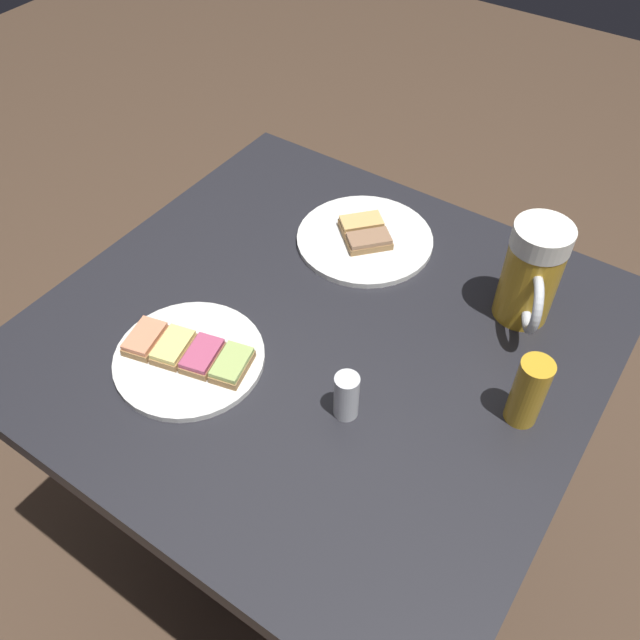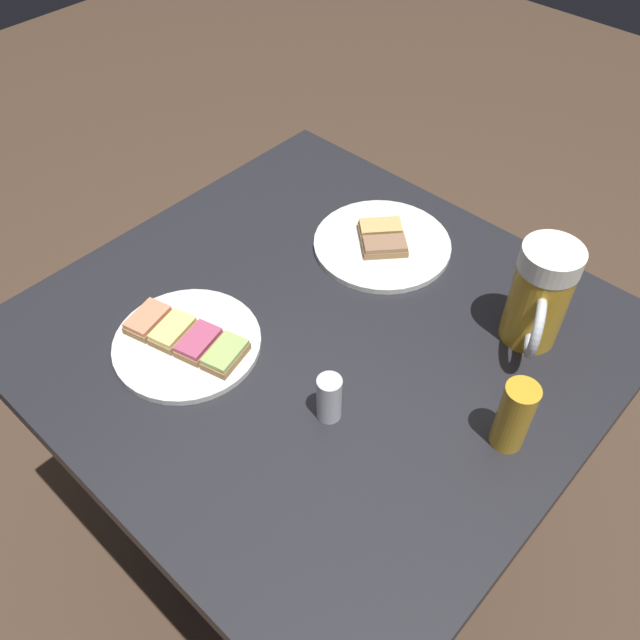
% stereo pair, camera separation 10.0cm
% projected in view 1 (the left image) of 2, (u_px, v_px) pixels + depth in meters
% --- Properties ---
extents(ground_plane, '(6.00, 6.00, 0.00)m').
position_uv_depth(ground_plane, '(320.00, 537.00, 1.54)').
color(ground_plane, '#4C3828').
extents(cafe_table, '(0.81, 0.78, 0.72)m').
position_uv_depth(cafe_table, '(320.00, 386.00, 1.12)').
color(cafe_table, black).
rests_on(cafe_table, ground_plane).
extents(plate_near, '(0.22, 0.22, 0.03)m').
position_uv_depth(plate_near, '(189.00, 356.00, 0.96)').
color(plate_near, white).
rests_on(plate_near, cafe_table).
extents(plate_far, '(0.23, 0.23, 0.03)m').
position_uv_depth(plate_far, '(365.00, 238.00, 1.15)').
color(plate_far, white).
rests_on(plate_far, cafe_table).
extents(beer_mug, '(0.09, 0.13, 0.17)m').
position_uv_depth(beer_mug, '(532.00, 275.00, 0.97)').
color(beer_mug, gold).
rests_on(beer_mug, cafe_table).
extents(beer_glass_small, '(0.04, 0.04, 0.11)m').
position_uv_depth(beer_glass_small, '(529.00, 392.00, 0.86)').
color(beer_glass_small, gold).
rests_on(beer_glass_small, cafe_table).
extents(salt_shaker, '(0.03, 0.03, 0.07)m').
position_uv_depth(salt_shaker, '(346.00, 396.00, 0.88)').
color(salt_shaker, silver).
rests_on(salt_shaker, cafe_table).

